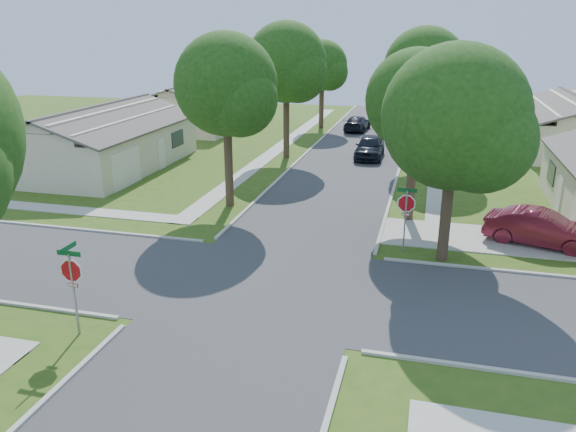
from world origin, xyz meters
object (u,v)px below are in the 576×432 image
(stop_sign_sw, at_px, (72,274))
(tree_e_far, at_px, (429,64))
(house_nw_far, at_px, (201,110))
(house_nw_near, at_px, (102,145))
(car_driveway, at_px, (541,228))
(tree_e_mid, at_px, (425,72))
(tree_ne_corner, at_px, (456,124))
(car_curb_east, at_px, (370,147))
(tree_w_far, at_px, (323,68))
(tree_w_mid, at_px, (287,66))
(car_curb_west, at_px, (357,123))
(stop_sign_ne, at_px, (406,206))
(tree_w_near, at_px, (227,89))
(tree_e_near, at_px, (418,105))
(house_ne_far, at_px, (573,131))

(stop_sign_sw, height_order, tree_e_far, tree_e_far)
(tree_e_far, relative_size, house_nw_far, 0.64)
(house_nw_far, bearing_deg, stop_sign_sw, -72.90)
(house_nw_near, height_order, car_driveway, house_nw_near)
(stop_sign_sw, height_order, tree_e_mid, tree_e_mid)
(tree_ne_corner, distance_m, car_curb_east, 19.56)
(tree_w_far, height_order, car_curb_east, tree_w_far)
(stop_sign_sw, relative_size, tree_e_mid, 0.32)
(tree_w_mid, height_order, house_nw_near, tree_w_mid)
(tree_w_far, distance_m, car_driveway, 31.33)
(tree_e_mid, distance_m, tree_w_far, 16.06)
(tree_w_far, bearing_deg, car_curb_west, -9.88)
(car_driveway, relative_size, car_curb_west, 1.02)
(stop_sign_ne, distance_m, house_nw_near, 23.12)
(stop_sign_ne, xyz_separation_m, house_nw_near, (-20.69, 10.30, -0.51))
(stop_sign_sw, relative_size, stop_sign_ne, 1.00)
(tree_w_near, distance_m, car_curb_west, 25.23)
(house_nw_near, distance_m, car_curb_east, 18.75)
(tree_e_near, bearing_deg, car_curb_east, 104.79)
(tree_e_mid, bearing_deg, car_driveway, -67.91)
(stop_sign_ne, distance_m, house_nw_far, 34.26)
(stop_sign_ne, bearing_deg, house_ne_far, 65.07)
(tree_e_far, bearing_deg, tree_w_far, -180.00)
(tree_e_near, height_order, tree_e_mid, tree_e_mid)
(house_ne_far, bearing_deg, car_curb_east, -156.16)
(tree_e_mid, bearing_deg, tree_e_far, 90.02)
(tree_w_near, bearing_deg, house_nw_near, 152.17)
(car_curb_east, bearing_deg, car_driveway, -59.95)
(stop_sign_sw, relative_size, tree_e_far, 0.34)
(tree_e_near, xyz_separation_m, car_curb_east, (-3.55, 13.45, -4.82))
(stop_sign_ne, relative_size, car_driveway, 0.63)
(tree_w_mid, distance_m, house_nw_far, 16.56)
(tree_w_near, bearing_deg, tree_w_far, 90.01)
(stop_sign_sw, height_order, tree_w_far, tree_w_far)
(tree_w_far, distance_m, tree_ne_corner, 31.77)
(house_ne_far, xyz_separation_m, house_nw_far, (-31.98, 3.00, 0.00))
(tree_e_mid, distance_m, house_nw_near, 22.12)
(house_ne_far, bearing_deg, tree_ne_corner, -111.23)
(tree_e_far, height_order, tree_ne_corner, tree_e_far)
(stop_sign_sw, height_order, house_nw_near, house_nw_near)
(tree_w_mid, bearing_deg, tree_e_far, 54.15)
(house_ne_far, relative_size, car_driveway, 2.89)
(tree_e_near, height_order, house_ne_far, tree_e_near)
(tree_w_near, xyz_separation_m, car_driveway, (15.10, -2.04, -5.34))
(stop_sign_sw, bearing_deg, tree_w_mid, 89.87)
(tree_w_far, height_order, car_curb_west, tree_w_far)
(house_ne_far, xyz_separation_m, car_curb_east, (-14.79, -6.54, -0.70))
(tree_e_mid, bearing_deg, house_ne_far, 35.42)
(car_driveway, xyz_separation_m, car_curb_east, (-9.26, 15.50, 0.05))
(stop_sign_ne, distance_m, car_curb_east, 18.14)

